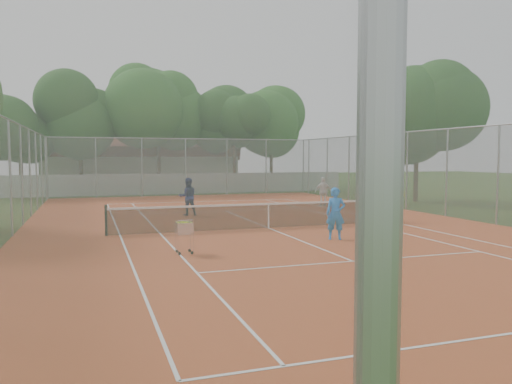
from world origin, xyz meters
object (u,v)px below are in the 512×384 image
object	(u,v)px
clubhouse	(140,163)
player_far_left	(188,197)
player_near	(336,213)
player_far_right	(323,192)
tennis_net	(269,215)
ball_hopper	(184,236)

from	to	relation	value
clubhouse	player_far_left	size ratio (longest dim) A/B	9.45
player_near	player_far_right	bearing A→B (deg)	89.15
tennis_net	ball_hopper	xyz separation A→B (m)	(-3.96, -3.99, -0.00)
clubhouse	player_far_left	world-z (taller)	clubhouse
player_near	player_far_left	xyz separation A→B (m)	(-3.33, 8.24, 0.01)
player_far_left	ball_hopper	world-z (taller)	player_far_left
tennis_net	ball_hopper	distance (m)	5.63
clubhouse	player_far_right	xyz separation A→B (m)	(7.74, -22.03, -1.37)
tennis_net	ball_hopper	world-z (taller)	tennis_net
ball_hopper	clubhouse	bearing A→B (deg)	110.38
player_near	player_far_right	world-z (taller)	player_near
tennis_net	player_near	world-z (taller)	player_near
tennis_net	player_far_left	xyz separation A→B (m)	(-2.13, 5.10, 0.38)
tennis_net	player_near	bearing A→B (deg)	-69.04
clubhouse	ball_hopper	bearing A→B (deg)	-93.41
tennis_net	player_far_right	distance (m)	9.04
player_far_right	ball_hopper	distance (m)	14.65
clubhouse	player_far_right	world-z (taller)	clubhouse
tennis_net	player_far_right	world-z (taller)	player_far_right
player_near	player_far_left	bearing A→B (deg)	135.35
tennis_net	ball_hopper	size ratio (longest dim) A/B	12.14
player_near	player_far_right	distance (m)	11.08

